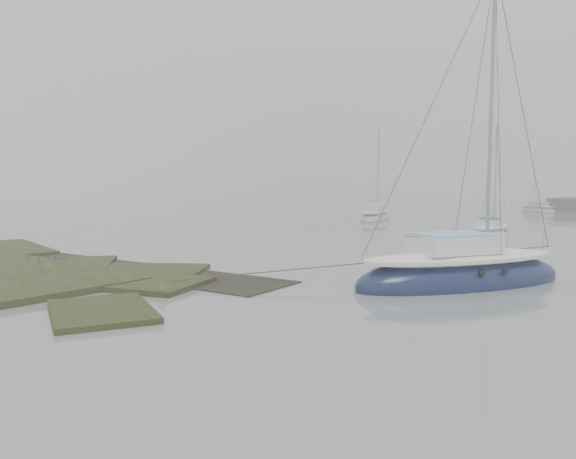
{
  "coord_description": "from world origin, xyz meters",
  "views": [
    {
      "loc": [
        13.55,
        -8.58,
        3.55
      ],
      "look_at": [
        1.18,
        6.42,
        1.8
      ],
      "focal_mm": 35.0,
      "sensor_mm": 36.0,
      "label": 1
    }
  ],
  "objects": [
    {
      "name": "sailboat_far_a",
      "position": [
        -11.34,
        33.45,
        0.27
      ],
      "size": [
        3.71,
        6.51,
        8.73
      ],
      "rotation": [
        0.0,
        0.0,
        0.29
      ],
      "color": "#9EA3A8",
      "rests_on": "ground"
    },
    {
      "name": "sailboat_far_c",
      "position": [
        -4.1,
        55.18,
        0.23
      ],
      "size": [
        5.15,
        4.58,
        7.36
      ],
      "rotation": [
        0.0,
        0.0,
        0.9
      ],
      "color": "#A9B0B4",
      "rests_on": "ground"
    },
    {
      "name": "ground",
      "position": [
        0.0,
        30.0,
        0.0
      ],
      "size": [
        160.0,
        160.0,
        0.0
      ],
      "primitive_type": "plane",
      "color": "slate",
      "rests_on": "ground"
    },
    {
      "name": "sailboat_main",
      "position": [
        6.18,
        9.5,
        0.35
      ],
      "size": [
        6.23,
        8.28,
        11.32
      ],
      "rotation": [
        0.0,
        0.0,
        -0.51
      ],
      "color": "#101939",
      "rests_on": "ground"
    },
    {
      "name": "sailboat_white",
      "position": [
        1.33,
        25.94,
        0.23
      ],
      "size": [
        2.32,
        5.51,
        7.56
      ],
      "rotation": [
        0.0,
        0.0,
        0.11
      ],
      "color": "silver",
      "rests_on": "ground"
    }
  ]
}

